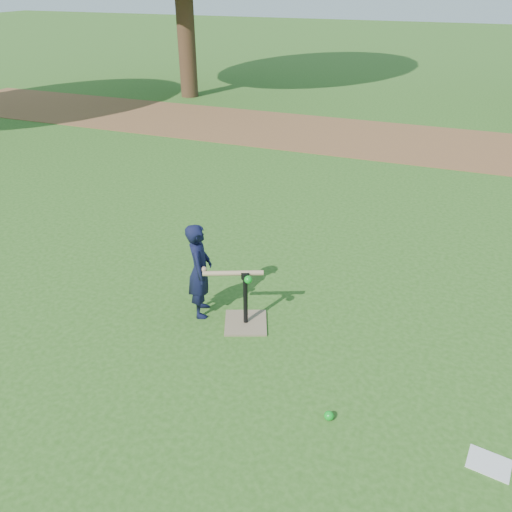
% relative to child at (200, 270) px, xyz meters
% --- Properties ---
extents(ground, '(80.00, 80.00, 0.00)m').
position_rel_child_xyz_m(ground, '(0.83, -0.33, -0.52)').
color(ground, '#285116').
rests_on(ground, ground).
extents(dirt_strip, '(24.00, 3.00, 0.01)m').
position_rel_child_xyz_m(dirt_strip, '(0.83, 7.17, -0.52)').
color(dirt_strip, brown).
rests_on(dirt_strip, ground).
extents(child, '(0.38, 0.45, 1.04)m').
position_rel_child_xyz_m(child, '(0.00, 0.00, 0.00)').
color(child, black).
rests_on(child, ground).
extents(wiffle_ball_ground, '(0.08, 0.08, 0.08)m').
position_rel_child_xyz_m(wiffle_ball_ground, '(1.62, -0.97, -0.48)').
color(wiffle_ball_ground, '#0E9A1E').
rests_on(wiffle_ball_ground, ground).
extents(clipboard, '(0.33, 0.28, 0.01)m').
position_rel_child_xyz_m(clipboard, '(2.84, -0.97, -0.52)').
color(clipboard, silver).
rests_on(clipboard, ground).
extents(batting_tee, '(0.56, 0.56, 0.61)m').
position_rel_child_xyz_m(batting_tee, '(0.51, -0.02, -0.41)').
color(batting_tee, '#7F6A50').
rests_on(batting_tee, ground).
extents(swing_action, '(0.62, 0.28, 0.09)m').
position_rel_child_xyz_m(swing_action, '(0.40, -0.06, 0.08)').
color(swing_action, tan).
rests_on(swing_action, ground).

